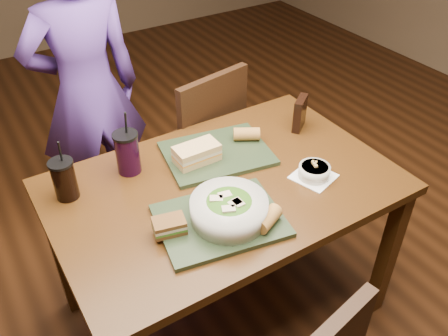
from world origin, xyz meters
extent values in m
plane|color=#381C0B|center=(0.00, 0.00, 0.00)|extent=(6.00, 6.00, 0.00)
cube|color=#41250D|center=(0.60, -0.38, 0.35)|extent=(0.06, 0.06, 0.71)
cube|color=#41250D|center=(-0.60, 0.38, 0.35)|extent=(0.06, 0.06, 0.71)
cube|color=#41250D|center=(0.60, 0.38, 0.35)|extent=(0.06, 0.06, 0.71)
cube|color=#41250D|center=(0.00, 0.00, 0.73)|extent=(1.30, 0.85, 0.04)
cube|color=black|center=(0.24, 0.66, 0.43)|extent=(0.48, 0.48, 0.04)
cube|color=black|center=(0.24, 0.48, 0.69)|extent=(0.40, 0.12, 0.48)
cube|color=black|center=(0.06, 0.49, 0.21)|extent=(0.04, 0.04, 0.41)
cube|color=black|center=(0.41, 0.49, 0.21)|extent=(0.04, 0.04, 0.41)
cube|color=black|center=(0.06, 0.83, 0.21)|extent=(0.04, 0.04, 0.41)
cube|color=black|center=(0.41, 0.83, 0.21)|extent=(0.04, 0.04, 0.41)
imported|color=#56338D|center=(-0.22, 0.93, 0.77)|extent=(0.57, 0.38, 1.55)
cube|color=#22301B|center=(-0.13, -0.18, 0.76)|extent=(0.47, 0.39, 0.02)
cube|color=#22301B|center=(0.07, 0.17, 0.76)|extent=(0.47, 0.39, 0.02)
cylinder|color=silver|center=(-0.10, -0.19, 0.81)|extent=(0.26, 0.26, 0.08)
ellipsoid|color=#427219|center=(-0.10, -0.19, 0.82)|extent=(0.22, 0.22, 0.07)
cube|color=beige|center=(-0.09, -0.22, 0.85)|extent=(0.05, 0.03, 0.01)
cube|color=beige|center=(-0.13, -0.17, 0.85)|extent=(0.05, 0.05, 0.01)
cube|color=beige|center=(-0.13, -0.23, 0.85)|extent=(0.05, 0.05, 0.01)
cube|color=beige|center=(-0.10, -0.16, 0.85)|extent=(0.05, 0.04, 0.01)
cube|color=beige|center=(-0.08, -0.22, 0.85)|extent=(0.03, 0.04, 0.01)
cube|color=white|center=(0.31, -0.15, 0.75)|extent=(0.18, 0.18, 0.00)
cylinder|color=silver|center=(0.31, -0.15, 0.78)|extent=(0.12, 0.12, 0.05)
cylinder|color=black|center=(0.31, -0.15, 0.80)|extent=(0.10, 0.10, 0.01)
cube|color=#B28947|center=(0.32, -0.14, 0.81)|extent=(0.01, 0.01, 0.01)
cube|color=#B28947|center=(0.33, -0.14, 0.81)|extent=(0.02, 0.02, 0.01)
cube|color=#B28947|center=(0.31, -0.16, 0.81)|extent=(0.02, 0.02, 0.01)
cube|color=#B28947|center=(0.32, -0.13, 0.81)|extent=(0.02, 0.02, 0.01)
cube|color=#593819|center=(-0.30, -0.14, 0.78)|extent=(0.12, 0.09, 0.01)
cube|color=#3F721E|center=(-0.30, -0.14, 0.79)|extent=(0.12, 0.09, 0.01)
cube|color=beige|center=(-0.30, -0.14, 0.80)|extent=(0.12, 0.09, 0.01)
cube|color=#593819|center=(-0.30, -0.14, 0.81)|extent=(0.12, 0.09, 0.01)
cube|color=tan|center=(-0.03, 0.16, 0.78)|extent=(0.18, 0.10, 0.03)
cube|color=orange|center=(-0.03, 0.16, 0.80)|extent=(0.18, 0.10, 0.01)
cube|color=beige|center=(-0.03, 0.16, 0.81)|extent=(0.18, 0.10, 0.01)
cube|color=tan|center=(-0.03, 0.16, 0.83)|extent=(0.18, 0.10, 0.03)
cylinder|color=#AD7533|center=(-0.01, -0.29, 0.79)|extent=(0.12, 0.09, 0.05)
cylinder|color=#AD7533|center=(0.22, 0.18, 0.80)|extent=(0.12, 0.10, 0.05)
cylinder|color=black|center=(-0.53, 0.24, 0.82)|extent=(0.08, 0.08, 0.15)
cylinder|color=black|center=(-0.53, 0.24, 0.90)|extent=(0.09, 0.09, 0.01)
cylinder|color=black|center=(-0.52, 0.24, 0.94)|extent=(0.01, 0.02, 0.09)
cylinder|color=black|center=(-0.27, 0.26, 0.83)|extent=(0.09, 0.09, 0.16)
cylinder|color=black|center=(-0.27, 0.26, 0.92)|extent=(0.10, 0.10, 0.01)
cylinder|color=black|center=(-0.26, 0.26, 0.96)|extent=(0.01, 0.03, 0.10)
cube|color=black|center=(0.49, 0.16, 0.82)|extent=(0.11, 0.09, 0.15)
camera|label=1|loc=(-0.74, -1.20, 1.88)|focal=38.00mm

